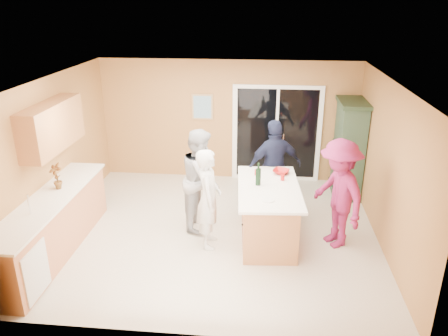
# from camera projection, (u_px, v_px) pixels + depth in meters

# --- Properties ---
(floor) EXTENTS (5.50, 5.50, 0.00)m
(floor) POSITION_uv_depth(u_px,v_px,m) (215.00, 231.00, 7.58)
(floor) COLOR beige
(floor) RESTS_ON ground
(ceiling) EXTENTS (5.50, 5.00, 0.10)m
(ceiling) POSITION_uv_depth(u_px,v_px,m) (214.00, 81.00, 6.63)
(ceiling) COLOR silver
(ceiling) RESTS_ON wall_back
(wall_back) EXTENTS (5.50, 0.10, 2.60)m
(wall_back) POSITION_uv_depth(u_px,v_px,m) (228.00, 121.00, 9.42)
(wall_back) COLOR tan
(wall_back) RESTS_ON ground
(wall_front) EXTENTS (5.50, 0.10, 2.60)m
(wall_front) POSITION_uv_depth(u_px,v_px,m) (187.00, 241.00, 4.79)
(wall_front) COLOR tan
(wall_front) RESTS_ON ground
(wall_left) EXTENTS (0.10, 5.00, 2.60)m
(wall_left) POSITION_uv_depth(u_px,v_px,m) (52.00, 156.00, 7.35)
(wall_left) COLOR tan
(wall_left) RESTS_ON ground
(wall_right) EXTENTS (0.10, 5.00, 2.60)m
(wall_right) POSITION_uv_depth(u_px,v_px,m) (388.00, 167.00, 6.85)
(wall_right) COLOR tan
(wall_right) RESTS_ON ground
(left_cabinet_run) EXTENTS (0.65, 3.05, 1.24)m
(left_cabinet_run) POSITION_uv_depth(u_px,v_px,m) (48.00, 231.00, 6.66)
(left_cabinet_run) COLOR #C6774D
(left_cabinet_run) RESTS_ON floor
(upper_cabinets) EXTENTS (0.35, 1.60, 0.75)m
(upper_cabinets) POSITION_uv_depth(u_px,v_px,m) (52.00, 126.00, 6.94)
(upper_cabinets) COLOR #C6774D
(upper_cabinets) RESTS_ON wall_left
(sliding_door) EXTENTS (1.90, 0.07, 2.10)m
(sliding_door) POSITION_uv_depth(u_px,v_px,m) (276.00, 134.00, 9.38)
(sliding_door) COLOR white
(sliding_door) RESTS_ON floor
(framed_picture) EXTENTS (0.46, 0.04, 0.56)m
(framed_picture) POSITION_uv_depth(u_px,v_px,m) (202.00, 107.00, 9.34)
(framed_picture) COLOR #AA8455
(framed_picture) RESTS_ON wall_back
(kitchen_island) EXTENTS (1.11, 1.88, 0.95)m
(kitchen_island) POSITION_uv_depth(u_px,v_px,m) (268.00, 215.00, 7.19)
(kitchen_island) COLOR #C6774D
(kitchen_island) RESTS_ON floor
(green_hutch) EXTENTS (0.55, 1.05, 1.93)m
(green_hutch) POSITION_uv_depth(u_px,v_px,m) (349.00, 149.00, 8.76)
(green_hutch) COLOR #203420
(green_hutch) RESTS_ON floor
(woman_white) EXTENTS (0.45, 0.64, 1.65)m
(woman_white) POSITION_uv_depth(u_px,v_px,m) (209.00, 199.00, 6.89)
(woman_white) COLOR silver
(woman_white) RESTS_ON floor
(woman_grey) EXTENTS (0.72, 0.90, 1.77)m
(woman_grey) POSITION_uv_depth(u_px,v_px,m) (201.00, 179.00, 7.46)
(woman_grey) COLOR #ABACAE
(woman_grey) RESTS_ON floor
(woman_navy) EXTENTS (1.13, 0.79, 1.77)m
(woman_navy) POSITION_uv_depth(u_px,v_px,m) (274.00, 167.00, 8.00)
(woman_navy) COLOR #1A1C3A
(woman_navy) RESTS_ON floor
(woman_magenta) EXTENTS (1.10, 1.33, 1.79)m
(woman_magenta) POSITION_uv_depth(u_px,v_px,m) (338.00, 194.00, 6.89)
(woman_magenta) COLOR #881D49
(woman_magenta) RESTS_ON floor
(serving_bowl) EXTENTS (0.35, 0.35, 0.07)m
(serving_bowl) POSITION_uv_depth(u_px,v_px,m) (281.00, 172.00, 7.52)
(serving_bowl) COLOR #AA1312
(serving_bowl) RESTS_ON kitchen_island
(tulip_vase) EXTENTS (0.27, 0.23, 0.43)m
(tulip_vase) POSITION_uv_depth(u_px,v_px,m) (57.00, 176.00, 6.89)
(tulip_vase) COLOR #A11110
(tulip_vase) RESTS_ON left_cabinet_run
(tumbler_near) EXTENTS (0.07, 0.07, 0.09)m
(tumbler_near) POSITION_uv_depth(u_px,v_px,m) (283.00, 178.00, 7.24)
(tumbler_near) COLOR #AA1312
(tumbler_near) RESTS_ON kitchen_island
(tumbler_far) EXTENTS (0.07, 0.07, 0.10)m
(tumbler_far) POSITION_uv_depth(u_px,v_px,m) (257.00, 172.00, 7.45)
(tumbler_far) COLOR #AA1312
(tumbler_far) RESTS_ON kitchen_island
(wine_bottle) EXTENTS (0.09, 0.09, 0.38)m
(wine_bottle) POSITION_uv_depth(u_px,v_px,m) (258.00, 176.00, 7.03)
(wine_bottle) COLOR black
(wine_bottle) RESTS_ON kitchen_island
(white_plate) EXTENTS (0.25, 0.25, 0.01)m
(white_plate) POSITION_uv_depth(u_px,v_px,m) (268.00, 200.00, 6.53)
(white_plate) COLOR silver
(white_plate) RESTS_ON kitchen_island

